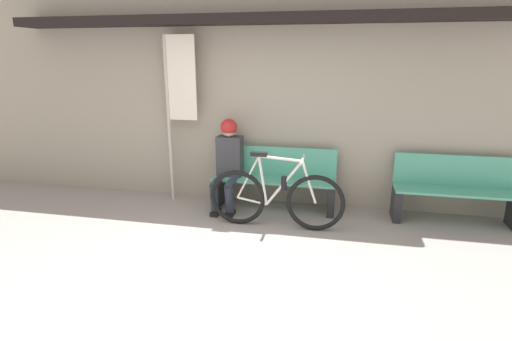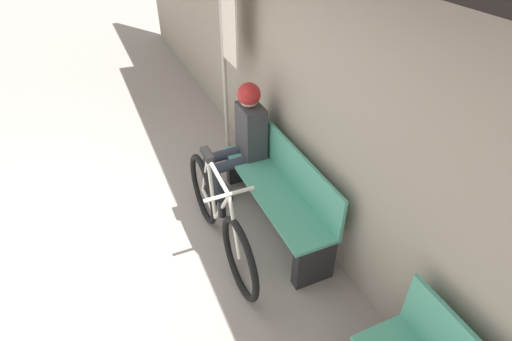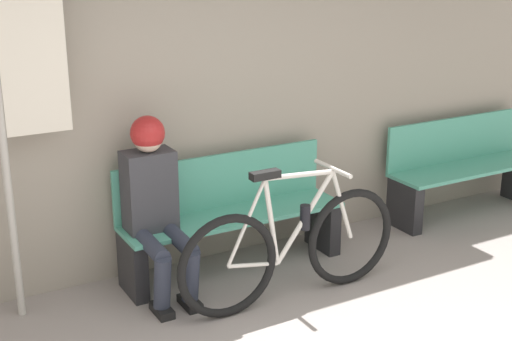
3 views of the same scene
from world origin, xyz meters
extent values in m
plane|color=gray|center=(0.00, 0.00, 0.00)|extent=(24.00, 24.00, 0.00)
cube|color=#9E9384|center=(0.00, 2.53, 1.60)|extent=(12.00, 0.12, 3.20)
cube|color=#51A88E|center=(0.33, 2.16, 0.43)|extent=(1.67, 0.42, 0.03)
cube|color=#51A88E|center=(0.33, 2.36, 0.64)|extent=(1.67, 0.03, 0.40)
cube|color=#232326|center=(-0.45, 2.16, 0.21)|extent=(0.10, 0.36, 0.41)
cube|color=#232326|center=(1.11, 2.16, 0.21)|extent=(0.10, 0.36, 0.41)
torus|color=black|center=(-0.02, 1.57, 0.35)|extent=(0.70, 0.06, 0.70)
torus|color=black|center=(0.94, 1.57, 0.35)|extent=(0.70, 0.06, 0.70)
cylinder|color=silver|center=(0.51, 1.57, 0.88)|extent=(0.52, 0.03, 0.07)
cylinder|color=silver|center=(0.55, 1.57, 0.57)|extent=(0.45, 0.03, 0.59)
cylinder|color=silver|center=(0.29, 1.57, 0.59)|extent=(0.13, 0.03, 0.61)
cylinder|color=silver|center=(0.16, 1.57, 0.32)|extent=(0.37, 0.03, 0.09)
cylinder|color=silver|center=(0.11, 1.57, 0.62)|extent=(0.29, 0.02, 0.56)
cylinder|color=silver|center=(0.85, 1.57, 0.61)|extent=(0.20, 0.03, 0.52)
cube|color=black|center=(0.25, 1.57, 0.92)|extent=(0.20, 0.07, 0.05)
cylinder|color=silver|center=(0.77, 1.57, 0.88)|extent=(0.03, 0.40, 0.03)
cylinder|color=black|center=(0.55, 1.57, 0.57)|extent=(0.07, 0.07, 0.17)
cylinder|color=#2D3342|center=(-0.39, 1.95, 0.43)|extent=(0.11, 0.42, 0.13)
cylinder|color=#2D3342|center=(-0.39, 1.77, 0.24)|extent=(0.11, 0.17, 0.38)
cube|color=black|center=(-0.39, 1.80, 0.03)|extent=(0.10, 0.22, 0.06)
cylinder|color=#2D3342|center=(-0.19, 1.95, 0.43)|extent=(0.11, 0.42, 0.13)
cylinder|color=#2D3342|center=(-0.19, 1.77, 0.24)|extent=(0.11, 0.17, 0.38)
cube|color=black|center=(-0.19, 1.80, 0.03)|extent=(0.10, 0.22, 0.06)
cube|color=#38383D|center=(-0.29, 2.20, 0.72)|extent=(0.34, 0.22, 0.55)
sphere|color=beige|center=(-0.29, 2.18, 1.09)|extent=(0.20, 0.20, 0.20)
sphere|color=#B22323|center=(-0.29, 2.18, 1.12)|extent=(0.23, 0.23, 0.23)
cylinder|color=#B7B2A8|center=(-1.19, 2.25, 1.16)|extent=(0.05, 0.05, 2.32)
cube|color=silver|center=(-0.96, 2.25, 1.76)|extent=(0.40, 0.02, 1.13)
camera|label=1|loc=(1.18, -2.96, 2.04)|focal=28.00mm
camera|label=2|loc=(2.96, 0.82, 2.78)|focal=28.00mm
camera|label=3|loc=(-1.89, -2.11, 2.32)|focal=50.00mm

